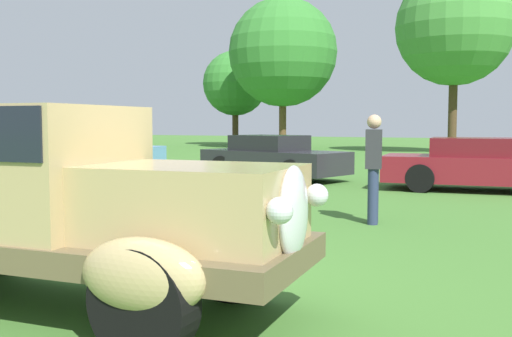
% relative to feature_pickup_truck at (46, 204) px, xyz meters
% --- Properties ---
extents(ground_plane, '(120.00, 120.00, 0.00)m').
position_rel_feature_pickup_truck_xyz_m(ground_plane, '(0.26, 0.54, -0.87)').
color(ground_plane, '#42752D').
extents(feature_pickup_truck, '(4.75, 2.10, 1.70)m').
position_rel_feature_pickup_truck_xyz_m(feature_pickup_truck, '(0.00, 0.00, 0.00)').
color(feature_pickup_truck, brown).
rests_on(feature_pickup_truck, ground_plane).
extents(show_car_skyblue, '(4.14, 2.48, 1.22)m').
position_rel_feature_pickup_truck_xyz_m(show_car_skyblue, '(-9.45, 11.57, -0.27)').
color(show_car_skyblue, '#669EDB').
rests_on(show_car_skyblue, ground_plane).
extents(show_car_charcoal, '(4.48, 2.75, 1.22)m').
position_rel_feature_pickup_truck_xyz_m(show_car_charcoal, '(-3.08, 11.27, -0.27)').
color(show_car_charcoal, '#28282D').
rests_on(show_car_charcoal, ground_plane).
extents(show_car_burgundy, '(4.62, 2.15, 1.22)m').
position_rel_feature_pickup_truck_xyz_m(show_car_burgundy, '(2.45, 10.75, -0.27)').
color(show_car_burgundy, maroon).
rests_on(show_car_burgundy, ground_plane).
extents(spectator_between_cars, '(0.29, 0.43, 1.69)m').
position_rel_feature_pickup_truck_xyz_m(spectator_between_cars, '(-6.43, 5.53, 0.04)').
color(spectator_between_cars, '#383838').
rests_on(spectator_between_cars, ground_plane).
extents(spectator_far_side, '(0.32, 0.44, 1.69)m').
position_rel_feature_pickup_truck_xyz_m(spectator_far_side, '(1.38, 5.32, 0.04)').
color(spectator_far_side, '#283351').
rests_on(spectator_far_side, ground_plane).
extents(treeline_far_left, '(4.56, 4.56, 6.64)m').
position_rel_feature_pickup_truck_xyz_m(treeline_far_left, '(-16.28, 33.63, 3.47)').
color(treeline_far_left, '#47331E').
rests_on(treeline_far_left, ground_plane).
extents(treeline_mid_left, '(6.58, 6.58, 9.13)m').
position_rel_feature_pickup_truck_xyz_m(treeline_mid_left, '(-10.93, 29.81, 4.96)').
color(treeline_mid_left, brown).
rests_on(treeline_mid_left, ground_plane).
extents(treeline_center, '(5.99, 5.99, 9.46)m').
position_rel_feature_pickup_truck_xyz_m(treeline_center, '(-0.76, 28.56, 5.58)').
color(treeline_center, '#47331E').
rests_on(treeline_center, ground_plane).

